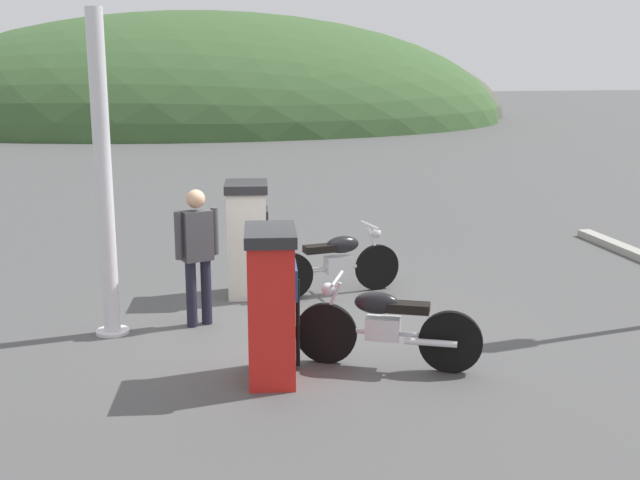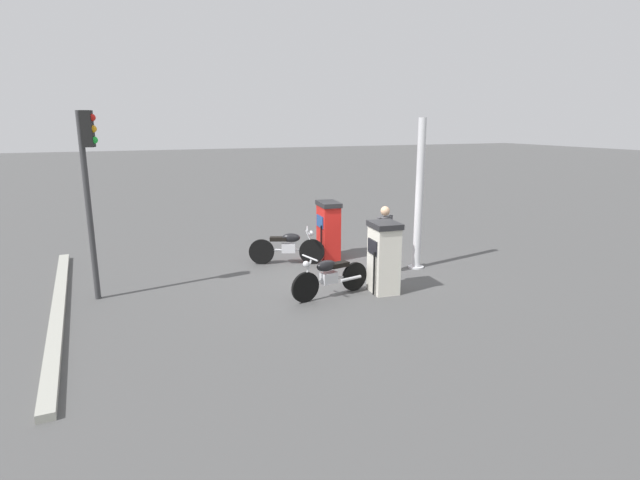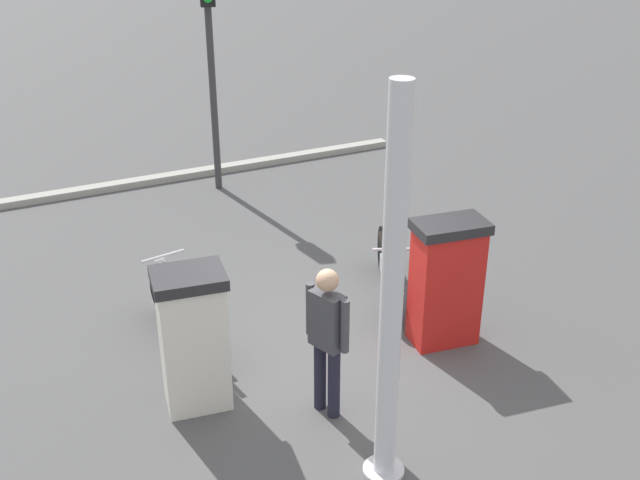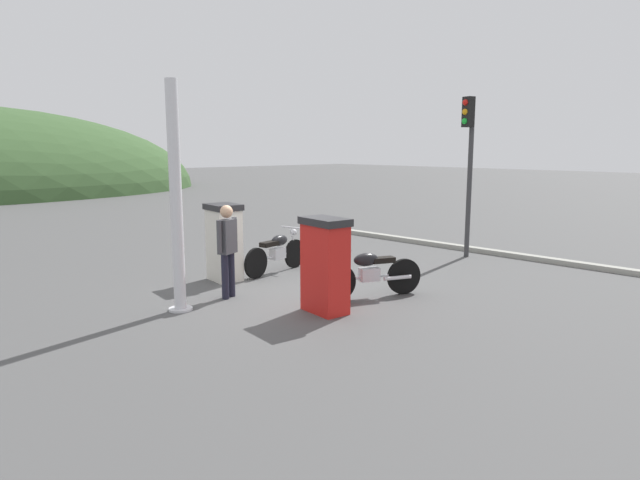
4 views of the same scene
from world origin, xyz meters
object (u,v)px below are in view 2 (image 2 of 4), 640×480
object	(u,v)px
roadside_traffic_light	(89,174)
attendant_person	(384,235)
motorcycle_far_pump	(330,276)
canopy_support_pole	(419,198)
fuel_pump_near	(328,230)
fuel_pump_far	(384,257)
motorcycle_near_pump	(288,247)

from	to	relation	value
roadside_traffic_light	attendant_person	bearing A→B (deg)	173.52
motorcycle_far_pump	canopy_support_pole	world-z (taller)	canopy_support_pole
fuel_pump_near	fuel_pump_far	size ratio (longest dim) A/B	1.00
roadside_traffic_light	motorcycle_far_pump	bearing A→B (deg)	158.92
fuel_pump_near	canopy_support_pole	size ratio (longest dim) A/B	0.42
fuel_pump_near	roadside_traffic_light	world-z (taller)	roadside_traffic_light
motorcycle_far_pump	canopy_support_pole	xyz separation A→B (m)	(-2.97, -1.16, 1.36)
motorcycle_far_pump	fuel_pump_far	bearing A→B (deg)	171.38
roadside_traffic_light	canopy_support_pole	size ratio (longest dim) A/B	1.03
fuel_pump_far	motorcycle_near_pump	bearing A→B (deg)	-67.56
fuel_pump_near	canopy_support_pole	world-z (taller)	canopy_support_pole
motorcycle_far_pump	canopy_support_pole	distance (m)	3.47
attendant_person	canopy_support_pole	world-z (taller)	canopy_support_pole
motorcycle_near_pump	motorcycle_far_pump	distance (m)	2.78
fuel_pump_near	attendant_person	size ratio (longest dim) A/B	0.93
attendant_person	canopy_support_pole	distance (m)	1.35
roadside_traffic_light	motorcycle_near_pump	bearing A→B (deg)	-167.60
motorcycle_near_pump	motorcycle_far_pump	xyz separation A→B (m)	(-0.01, 2.78, 0.00)
roadside_traffic_light	canopy_support_pole	bearing A→B (deg)	175.41
motorcycle_near_pump	motorcycle_far_pump	bearing A→B (deg)	90.12
fuel_pump_near	fuel_pump_far	xyz separation A→B (m)	(0.00, 3.06, -0.00)
fuel_pump_near	motorcycle_far_pump	distance (m)	3.14
fuel_pump_far	motorcycle_near_pump	distance (m)	3.22
fuel_pump_near	fuel_pump_far	bearing A→B (deg)	90.00
fuel_pump_near	attendant_person	distance (m)	1.99
canopy_support_pole	fuel_pump_near	bearing A→B (deg)	-44.42
fuel_pump_far	canopy_support_pole	xyz separation A→B (m)	(-1.75, -1.35, 1.02)
fuel_pump_near	roadside_traffic_light	size ratio (longest dim) A/B	0.40
fuel_pump_far	canopy_support_pole	distance (m)	2.44
motorcycle_near_pump	attendant_person	world-z (taller)	attendant_person
fuel_pump_near	canopy_support_pole	xyz separation A→B (m)	(-1.75, 1.72, 1.02)
fuel_pump_far	motorcycle_near_pump	size ratio (longest dim) A/B	0.84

